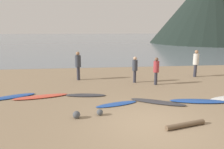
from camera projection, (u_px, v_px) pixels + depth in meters
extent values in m
cube|color=#8C7559|center=(115.00, 72.00, 17.44)|extent=(120.00, 120.00, 0.20)
cube|color=slate|center=(93.00, 38.00, 67.28)|extent=(140.00, 100.00, 0.01)
cone|color=black|center=(211.00, 6.00, 46.84)|extent=(24.82, 24.82, 15.32)
ellipsoid|color=#1E479E|center=(12.00, 97.00, 10.66)|extent=(2.13, 1.41, 0.08)
ellipsoid|color=#D84C38|center=(41.00, 97.00, 10.66)|extent=(2.59, 1.11, 0.09)
ellipsoid|color=#333338|center=(86.00, 95.00, 10.92)|extent=(2.01, 0.74, 0.07)
ellipsoid|color=#1E479E|center=(117.00, 104.00, 9.66)|extent=(1.98, 1.02, 0.06)
ellipsoid|color=#333338|center=(158.00, 102.00, 9.91)|extent=(2.40, 1.64, 0.08)
ellipsoid|color=#1E479E|center=(198.00, 101.00, 10.00)|extent=(2.58, 1.02, 0.10)
cylinder|color=#2D2D38|center=(78.00, 73.00, 14.15)|extent=(0.20, 0.20, 0.84)
cylinder|color=#333842|center=(78.00, 61.00, 13.99)|extent=(0.37, 0.37, 0.73)
sphere|color=#936B4C|center=(78.00, 54.00, 13.89)|extent=(0.24, 0.24, 0.24)
cylinder|color=#2D2D38|center=(156.00, 78.00, 12.99)|extent=(0.18, 0.18, 0.75)
cylinder|color=#9E3338|center=(156.00, 67.00, 12.84)|extent=(0.33, 0.33, 0.65)
sphere|color=brown|center=(157.00, 59.00, 12.75)|extent=(0.21, 0.21, 0.21)
cylinder|color=#2D2D38|center=(195.00, 71.00, 15.06)|extent=(0.20, 0.20, 0.84)
cylinder|color=beige|center=(196.00, 59.00, 14.89)|extent=(0.37, 0.37, 0.73)
sphere|color=#936B4C|center=(197.00, 52.00, 14.79)|extent=(0.24, 0.24, 0.24)
cylinder|color=#2D2D38|center=(135.00, 76.00, 13.52)|extent=(0.18, 0.18, 0.74)
cylinder|color=#333842|center=(135.00, 65.00, 13.38)|extent=(0.32, 0.32, 0.64)
sphere|color=tan|center=(135.00, 58.00, 13.29)|extent=(0.21, 0.21, 0.21)
cylinder|color=brown|center=(185.00, 125.00, 7.49)|extent=(1.51, 0.54, 0.17)
sphere|color=#474C51|center=(100.00, 112.00, 8.50)|extent=(0.24, 0.24, 0.24)
sphere|color=#484C51|center=(76.00, 115.00, 8.21)|extent=(0.28, 0.28, 0.28)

